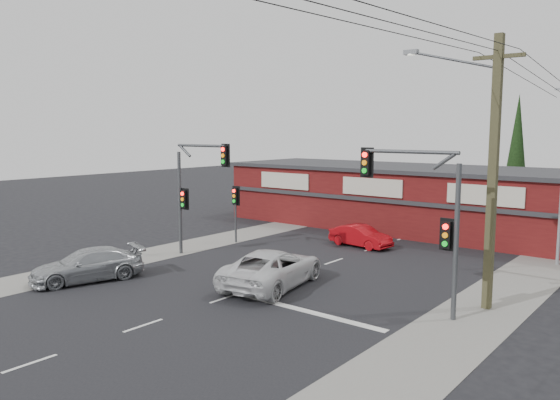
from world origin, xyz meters
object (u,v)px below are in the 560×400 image
Objects in this scene: silver_suv at (87,265)px; white_suv at (273,268)px; shop_building at (414,197)px; red_sedan at (360,236)px; utility_pole at (489,164)px.

white_suv is at bearing 50.89° from silver_suv.
shop_building reaches higher than silver_suv.
shop_building is at bearing 8.51° from red_sedan.
white_suv reaches higher than silver_suv.
white_suv reaches higher than red_sedan.
silver_suv is at bearing 21.92° from white_suv.
white_suv is 8.26m from silver_suv.
utility_pole is at bearing 43.65° from silver_suv.
utility_pole is at bearing -118.70° from red_sedan.
utility_pole reaches higher than shop_building.
shop_building reaches higher than white_suv.
utility_pole is at bearing -172.40° from white_suv.
white_suv is at bearing -165.59° from red_sedan.
white_suv is at bearing -85.35° from shop_building.
shop_building is 17.15m from utility_pole.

